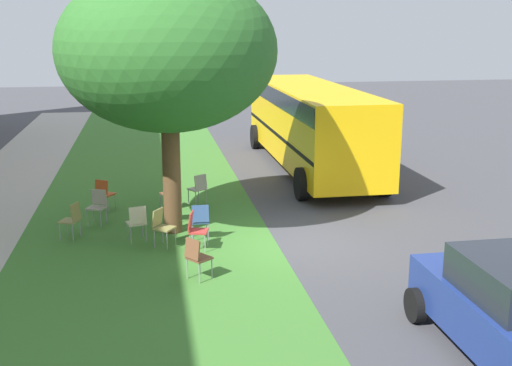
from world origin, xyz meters
name	(u,v)px	position (x,y,z in m)	size (l,w,h in m)	color
ground	(285,243)	(0.00, 0.00, 0.00)	(80.00, 80.00, 0.00)	#424247
grass_verge	(147,251)	(0.00, 3.20, 0.00)	(48.00, 6.00, 0.01)	#3D752D
street_tree	(168,51)	(1.30, 2.54, 4.37)	(5.09, 5.09, 6.27)	brown
chair_0	(200,219)	(0.57, 1.94, 0.52)	(0.43, 0.43, 0.88)	#335184
chair_1	(162,225)	(0.28, 2.84, 0.52)	(0.57, 0.58, 0.88)	olive
chair_2	(97,204)	(2.29, 4.41, 0.52)	(0.54, 0.54, 0.88)	#ADA393
chair_3	(198,187)	(3.61, 1.72, 0.52)	(0.58, 0.57, 0.88)	#ADA393
chair_4	(170,191)	(3.26, 2.53, 0.52)	(0.56, 0.56, 0.88)	brown
chair_5	(197,255)	(-1.84, 2.21, 0.52)	(0.58, 0.58, 0.88)	brown
chair_6	(137,221)	(0.68, 3.41, 0.52)	(0.51, 0.51, 0.88)	beige
chair_7	(175,201)	(2.19, 2.44, 0.52)	(0.45, 0.45, 0.88)	beige
chair_8	(72,218)	(1.17, 4.93, 0.52)	(0.54, 0.55, 0.88)	olive
chair_9	(104,192)	(3.46, 4.31, 0.52)	(0.58, 0.57, 0.88)	#C64C1E
chair_10	(195,228)	(-0.09, 2.10, 0.52)	(0.50, 0.51, 0.88)	#B7332D
parked_car	(511,309)	(-5.76, -2.21, 0.84)	(3.70, 1.92, 1.65)	navy
school_bus	(310,119)	(7.59, -2.53, 1.76)	(10.40, 2.80, 2.88)	yellow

